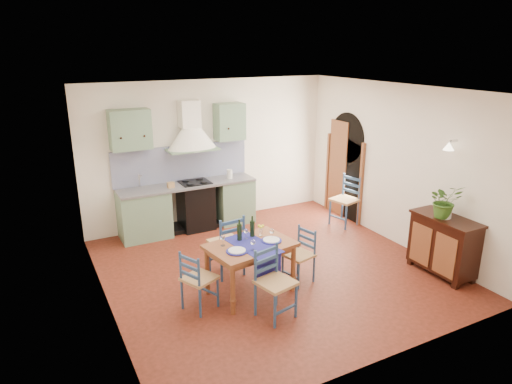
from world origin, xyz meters
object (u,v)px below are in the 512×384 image
Objects in this scene: sideboard at (443,243)px; potted_plant at (445,201)px; chair_near at (274,282)px; dining_table at (251,250)px.

potted_plant is (-0.05, 0.04, 0.69)m from sideboard.
potted_plant is (2.82, -0.16, 0.71)m from chair_near.
dining_table is 2.48× the size of potted_plant.
potted_plant is at bearing -3.15° from chair_near.
chair_near is 1.80× the size of potted_plant.
dining_table is at bearing 163.28° from sideboard.
potted_plant reaches higher than dining_table.
dining_table is 1.23× the size of sideboard.
dining_table is 3.00m from sideboard.
chair_near is at bearing 176.21° from sideboard.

